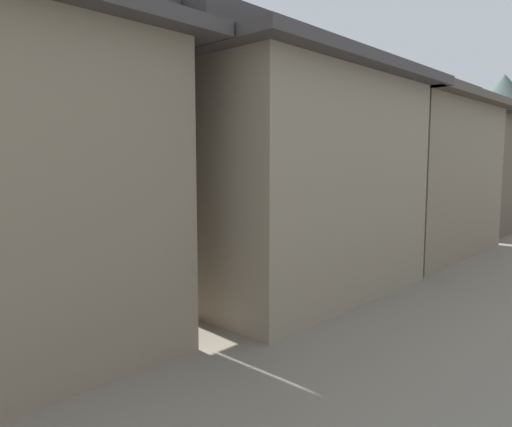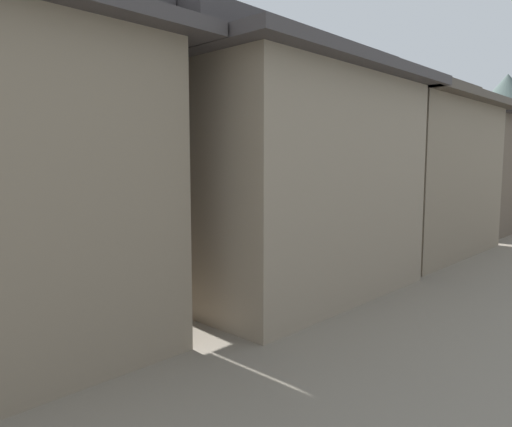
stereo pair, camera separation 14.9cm
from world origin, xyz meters
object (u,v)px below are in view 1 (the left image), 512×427
Objects in this scene: boat_moored_nearest at (483,206)px; boat_moored_second at (252,251)px; house_waterfront_tall at (398,168)px; stone_bridge at (493,169)px; house_waterfront_narrow at (463,166)px; house_waterfront_far at (509,166)px; boat_moored_far at (450,197)px; mooring_post_dock_mid at (200,250)px; boat_moored_third at (449,212)px; house_waterfront_second at (274,170)px.

boat_moored_second reaches higher than boat_moored_nearest.
stone_bridge is (-11.12, 48.98, -0.67)m from house_waterfront_tall.
stone_bridge is (-10.90, 41.84, -0.69)m from house_waterfront_narrow.
stone_bridge is (-11.14, 35.16, -0.67)m from house_waterfront_far.
boat_moored_far is 0.62× the size of house_waterfront_narrow.
stone_bridge reaches higher than mooring_post_dock_mid.
house_waterfront_tall is at bearing 13.56° from boat_moored_second.
stone_bridge reaches higher than boat_moored_second.
boat_moored_third reaches higher than boat_moored_far.
boat_moored_third is 0.70× the size of house_waterfront_second.
boat_moored_third is at bearing 106.04° from house_waterfront_tall.
house_waterfront_tall is (-0.07, 6.99, -0.00)m from house_waterfront_second.
boat_moored_second reaches higher than boat_moored_third.
house_waterfront_tall is 1.10× the size of house_waterfront_far.
stone_bridge is (-5.31, 20.51, 3.04)m from boat_moored_nearest.
house_waterfront_far is (12.97, -25.79, 3.80)m from boat_moored_far.
house_waterfront_narrow is at bearing -67.45° from boat_moored_third.
house_waterfront_narrow is (5.58, -21.33, 3.73)m from boat_moored_nearest.
house_waterfront_second is 4.37m from mooring_post_dock_mid.
boat_moored_nearest reaches higher than boat_moored_far.
house_waterfront_second is at bearing -89.87° from house_waterfront_far.
house_waterfront_second is at bearing -7.06° from mooring_post_dock_mid.
mooring_post_dock_mid is (9.51, -46.16, 1.23)m from boat_moored_far.
boat_moored_second is 0.69× the size of house_waterfront_second.
house_waterfront_tall and house_waterfront_narrow have the same top height.
boat_moored_third is at bearing 112.55° from house_waterfront_narrow.
stone_bridge is at bearing 104.52° from boat_moored_nearest.
house_waterfront_second is at bearing -80.60° from boat_moored_nearest.
house_waterfront_tall is (6.02, 1.45, 3.67)m from boat_moored_second.
house_waterfront_narrow is 43.24m from stone_bridge.
boat_moored_nearest is 29.92m from boat_moored_second.
house_waterfront_narrow reaches higher than boat_moored_second.
boat_moored_nearest is 6.18× the size of mooring_post_dock_mid.
house_waterfront_tall is 7.83m from mooring_post_dock_mid.
mooring_post_dock_mid is at bearing -78.36° from boat_moored_far.
house_waterfront_second and house_waterfront_tall have the same top height.
stone_bridge is (1.84, 9.37, 3.13)m from boat_moored_far.
boat_moored_far is 47.14m from mooring_post_dock_mid.
house_waterfront_far reaches higher than boat_moored_second.
boat_moored_far is 0.53× the size of house_waterfront_second.
house_waterfront_narrow reaches higher than stone_bridge.
house_waterfront_narrow is at bearing -68.59° from boat_moored_far.
house_waterfront_narrow and house_waterfront_far have the same top height.
house_waterfront_tall is 50.23m from stone_bridge.
house_waterfront_narrow reaches higher than boat_moored_far.
boat_moored_second is 41.64m from boat_moored_far.
stone_bridge is (-4.95, 27.53, 3.07)m from boat_moored_third.
boat_moored_third is 15.94m from house_waterfront_narrow.
boat_moored_second is 1.31× the size of boat_moored_far.
boat_moored_nearest is at bearing 89.60° from boat_moored_second.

